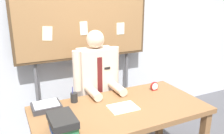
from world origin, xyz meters
TOP-DOWN VIEW (x-y plane):
  - back_wall at (0.00, 1.16)m, footprint 6.40×0.08m
  - desk at (0.00, 0.00)m, footprint 1.62×0.82m
  - person at (0.00, 0.59)m, footprint 0.55×0.56m
  - bulletin_board at (0.00, 0.95)m, footprint 1.68×0.09m
  - book_stack at (-0.59, -0.20)m, footprint 0.19×0.28m
  - open_notebook at (0.02, -0.02)m, footprint 0.27×0.21m
  - desk_clock at (0.54, 0.21)m, footprint 0.09×0.04m
  - pen_holder at (-0.35, 0.31)m, footprint 0.07×0.07m
  - paper_tray at (-0.63, 0.27)m, footprint 0.26×0.20m

SIDE VIEW (x-z plane):
  - person at x=0.00m, z-range -0.05..1.36m
  - desk at x=0.00m, z-range 0.29..1.04m
  - open_notebook at x=0.02m, z-range 0.76..0.77m
  - paper_tray at x=-0.63m, z-range 0.76..0.81m
  - desk_clock at x=0.54m, z-range 0.75..0.84m
  - pen_holder at x=-0.35m, z-range 0.72..0.88m
  - book_stack at x=-0.59m, z-range 0.76..0.91m
  - back_wall at x=0.00m, z-range 0.00..2.70m
  - bulletin_board at x=0.00m, z-range 0.48..2.74m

